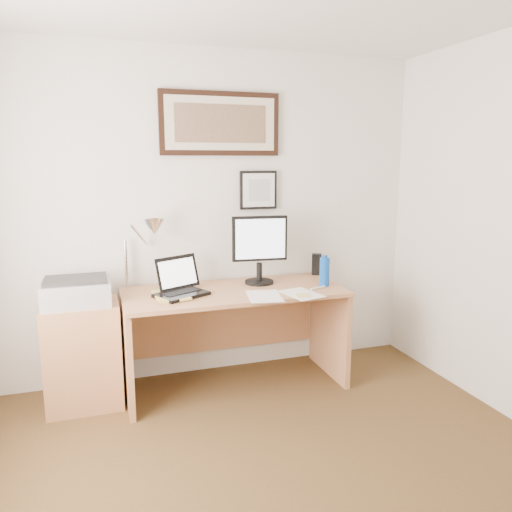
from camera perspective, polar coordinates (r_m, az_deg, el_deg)
name	(u,v)px	position (r m, az deg, el deg)	size (l,w,h in m)	color
wall_back	(202,217)	(3.88, -6.19, 4.45)	(3.50, 0.02, 2.50)	white
side_cabinet	(83,355)	(3.70, -19.14, -10.60)	(0.50, 0.40, 0.73)	#B0744A
water_bottle	(325,272)	(3.78, 7.84, -1.81)	(0.08, 0.08, 0.21)	#0E4AB6
bottle_cap	(325,257)	(3.75, 7.89, -0.07)	(0.04, 0.04, 0.02)	#0E4AB6
speaker	(317,264)	(4.14, 6.94, -0.95)	(0.08, 0.07, 0.17)	black
paper_sheet_a	(264,296)	(3.48, 0.97, -4.61)	(0.23, 0.33, 0.00)	white
paper_sheet_b	(301,294)	(3.55, 5.20, -4.32)	(0.22, 0.31, 0.00)	white
sticky_pad	(303,296)	(3.49, 5.37, -4.53)	(0.09, 0.09, 0.01)	#DACA67
marker_pen	(318,288)	(3.70, 7.10, -3.63)	(0.02, 0.02, 0.14)	white
book	(155,297)	(3.49, -11.49, -4.61)	(0.22, 0.31, 0.02)	#DAC666
desk	(231,317)	(3.80, -2.83, -7.00)	(1.60, 0.70, 0.75)	#B0744A
laptop	(180,286)	(3.56, -8.67, -3.45)	(0.41, 0.43, 0.26)	black
lcd_monitor	(260,246)	(3.77, 0.42, 1.12)	(0.42, 0.22, 0.52)	black
printer	(76,291)	(3.55, -19.85, -3.83)	(0.44, 0.34, 0.18)	#A6A6A9
desk_lamp	(151,231)	(3.64, -11.86, 2.86)	(0.29, 0.27, 0.53)	silver
picture_large	(221,124)	(3.87, -4.08, 14.85)	(0.92, 0.04, 0.47)	black
picture_small	(258,190)	(3.95, 0.27, 7.55)	(0.30, 0.03, 0.30)	black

